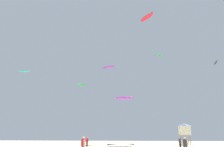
{
  "coord_description": "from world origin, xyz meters",
  "views": [
    {
      "loc": [
        3.57,
        -13.04,
        1.88
      ],
      "look_at": [
        0.0,
        17.7,
        11.01
      ],
      "focal_mm": 33.51,
      "sensor_mm": 36.0,
      "label": 1
    }
  ],
  "objects_px": {
    "person_foreground": "(83,145)",
    "kite_aloft_5": "(24,71)",
    "kite_aloft_1": "(109,67)",
    "kite_aloft_2": "(216,63)",
    "person_left": "(185,145)",
    "kite_aloft_3": "(147,17)",
    "kite_aloft_6": "(160,55)",
    "kite_grounded_far": "(121,146)",
    "person_right": "(87,141)",
    "kite_aloft_0": "(81,85)",
    "person_midground": "(180,142)",
    "kite_aloft_4": "(124,98)",
    "lifeguard_tower": "(184,129)"
  },
  "relations": [
    {
      "from": "lifeguard_tower",
      "to": "person_foreground",
      "type": "bearing_deg",
      "value": -120.42
    },
    {
      "from": "kite_aloft_3",
      "to": "kite_aloft_0",
      "type": "bearing_deg",
      "value": 156.34
    },
    {
      "from": "kite_aloft_1",
      "to": "kite_aloft_3",
      "type": "bearing_deg",
      "value": -37.47
    },
    {
      "from": "person_midground",
      "to": "kite_aloft_3",
      "type": "height_order",
      "value": "kite_aloft_3"
    },
    {
      "from": "kite_aloft_1",
      "to": "kite_aloft_5",
      "type": "relative_size",
      "value": 1.45
    },
    {
      "from": "person_midground",
      "to": "kite_aloft_3",
      "type": "bearing_deg",
      "value": -115.44
    },
    {
      "from": "lifeguard_tower",
      "to": "kite_aloft_4",
      "type": "height_order",
      "value": "kite_aloft_4"
    },
    {
      "from": "kite_aloft_3",
      "to": "person_foreground",
      "type": "bearing_deg",
      "value": -109.64
    },
    {
      "from": "kite_grounded_far",
      "to": "kite_aloft_1",
      "type": "relative_size",
      "value": 1.29
    },
    {
      "from": "kite_aloft_3",
      "to": "kite_aloft_4",
      "type": "bearing_deg",
      "value": 160.04
    },
    {
      "from": "person_left",
      "to": "kite_aloft_3",
      "type": "xyz_separation_m",
      "value": [
        -1.49,
        20.87,
        26.69
      ]
    },
    {
      "from": "kite_aloft_4",
      "to": "kite_aloft_5",
      "type": "xyz_separation_m",
      "value": [
        -21.66,
        -3.46,
        5.75
      ]
    },
    {
      "from": "kite_grounded_far",
      "to": "kite_aloft_0",
      "type": "xyz_separation_m",
      "value": [
        -11.03,
        15.51,
        13.76
      ]
    },
    {
      "from": "person_midground",
      "to": "kite_aloft_2",
      "type": "height_order",
      "value": "kite_aloft_2"
    },
    {
      "from": "kite_aloft_6",
      "to": "kite_grounded_far",
      "type": "bearing_deg",
      "value": -123.65
    },
    {
      "from": "person_midground",
      "to": "kite_aloft_4",
      "type": "xyz_separation_m",
      "value": [
        -8.69,
        11.53,
        8.63
      ]
    },
    {
      "from": "person_right",
      "to": "kite_aloft_0",
      "type": "relative_size",
      "value": 0.58
    },
    {
      "from": "lifeguard_tower",
      "to": "kite_aloft_2",
      "type": "relative_size",
      "value": 1.49
    },
    {
      "from": "kite_aloft_1",
      "to": "kite_aloft_2",
      "type": "height_order",
      "value": "kite_aloft_1"
    },
    {
      "from": "person_foreground",
      "to": "kite_aloft_5",
      "type": "xyz_separation_m",
      "value": [
        -19.11,
        21.18,
        14.27
      ]
    },
    {
      "from": "person_foreground",
      "to": "kite_aloft_1",
      "type": "distance_m",
      "value": 34.82
    },
    {
      "from": "kite_aloft_5",
      "to": "person_foreground",
      "type": "bearing_deg",
      "value": -47.94
    },
    {
      "from": "kite_aloft_3",
      "to": "kite_grounded_far",
      "type": "bearing_deg",
      "value": -124.54
    },
    {
      "from": "kite_aloft_3",
      "to": "kite_aloft_5",
      "type": "xyz_separation_m",
      "value": [
        -27.18,
        -1.45,
        -12.39
      ]
    },
    {
      "from": "lifeguard_tower",
      "to": "kite_aloft_3",
      "type": "bearing_deg",
      "value": -162.53
    },
    {
      "from": "kite_aloft_3",
      "to": "kite_aloft_6",
      "type": "bearing_deg",
      "value": 58.0
    },
    {
      "from": "person_midground",
      "to": "kite_aloft_1",
      "type": "bearing_deg",
      "value": -96.63
    },
    {
      "from": "person_midground",
      "to": "kite_aloft_5",
      "type": "distance_m",
      "value": 34.54
    },
    {
      "from": "kite_grounded_far",
      "to": "kite_aloft_3",
      "type": "height_order",
      "value": "kite_aloft_3"
    },
    {
      "from": "person_left",
      "to": "kite_grounded_far",
      "type": "distance_m",
      "value": 14.56
    },
    {
      "from": "person_left",
      "to": "kite_aloft_2",
      "type": "xyz_separation_m",
      "value": [
        13.3,
        24.3,
        16.3
      ]
    },
    {
      "from": "kite_grounded_far",
      "to": "kite_aloft_3",
      "type": "xyz_separation_m",
      "value": [
        5.64,
        8.2,
        27.41
      ]
    },
    {
      "from": "kite_aloft_0",
      "to": "kite_aloft_6",
      "type": "distance_m",
      "value": 20.65
    },
    {
      "from": "kite_aloft_2",
      "to": "lifeguard_tower",
      "type": "bearing_deg",
      "value": -170.45
    },
    {
      "from": "person_midground",
      "to": "kite_aloft_0",
      "type": "bearing_deg",
      "value": -84.15
    },
    {
      "from": "kite_grounded_far",
      "to": "kite_aloft_1",
      "type": "xyz_separation_m",
      "value": [
        -4.07,
        15.65,
        18.21
      ]
    },
    {
      "from": "person_midground",
      "to": "kite_aloft_6",
      "type": "distance_m",
      "value": 23.87
    },
    {
      "from": "person_foreground",
      "to": "person_left",
      "type": "distance_m",
      "value": 9.72
    },
    {
      "from": "person_midground",
      "to": "person_right",
      "type": "xyz_separation_m",
      "value": [
        -14.67,
        3.23,
        -0.0
      ]
    },
    {
      "from": "kite_aloft_0",
      "to": "kite_aloft_6",
      "type": "xyz_separation_m",
      "value": [
        19.53,
        -2.74,
        6.14
      ]
    },
    {
      "from": "kite_aloft_0",
      "to": "kite_aloft_6",
      "type": "bearing_deg",
      "value": -7.99
    },
    {
      "from": "person_left",
      "to": "kite_aloft_2",
      "type": "bearing_deg",
      "value": 153.24
    },
    {
      "from": "kite_aloft_2",
      "to": "kite_aloft_3",
      "type": "height_order",
      "value": "kite_aloft_3"
    },
    {
      "from": "person_left",
      "to": "kite_aloft_3",
      "type": "relative_size",
      "value": 0.4
    },
    {
      "from": "kite_aloft_1",
      "to": "kite_aloft_5",
      "type": "distance_m",
      "value": 19.86
    },
    {
      "from": "kite_aloft_5",
      "to": "kite_aloft_6",
      "type": "height_order",
      "value": "kite_aloft_6"
    },
    {
      "from": "person_right",
      "to": "kite_grounded_far",
      "type": "xyz_separation_m",
      "value": [
        5.86,
        -1.91,
        -0.63
      ]
    },
    {
      "from": "person_foreground",
      "to": "lifeguard_tower",
      "type": "xyz_separation_m",
      "value": [
        14.47,
        24.64,
        2.04
      ]
    },
    {
      "from": "person_foreground",
      "to": "kite_aloft_0",
      "type": "xyz_separation_m",
      "value": [
        -8.6,
        29.94,
        13.01
      ]
    },
    {
      "from": "person_right",
      "to": "kite_aloft_2",
      "type": "relative_size",
      "value": 0.55
    }
  ]
}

